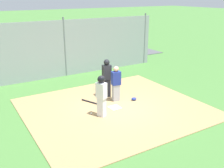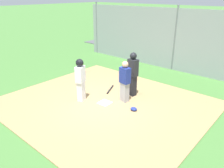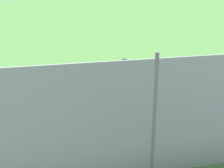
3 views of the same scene
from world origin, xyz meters
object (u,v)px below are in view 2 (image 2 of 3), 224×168
Objects in this scene: home_plate at (105,103)px; parked_car_dark at (197,44)px; catcher at (125,81)px; baseball at (83,94)px; parked_car_silver at (162,41)px; catcher_mask at (134,109)px; baseball_bat at (110,89)px; runner at (80,77)px; umpire at (133,73)px.

parked_car_dark is at bearing -87.73° from home_plate.
baseball is (1.59, 0.70, -0.79)m from catcher.
home_plate is at bearing -176.32° from baseball.
catcher is 9.37m from parked_car_silver.
catcher_mask reaches higher than home_plate.
parked_car_silver is at bearing -10.08° from baseball_bat.
catcher_mask reaches higher than baseball_bat.
home_plate is 0.51× the size of baseball_bat.
parked_car_silver reaches higher than baseball_bat.
umpire is at bearing 32.94° from runner.
baseball_bat is at bearing -58.05° from home_plate.
catcher is 21.48× the size of baseball.
runner reaches higher than baseball.
catcher reaches higher than baseball.
catcher is 0.90× the size of umpire.
baseball_bat is (1.11, -0.43, -0.79)m from catcher.
umpire is at bearing -160.98° from catcher.
catcher is at bearing 17.46° from umpire.
catcher_mask is at bearing 101.60° from parked_car_dark.
umpire is 1.07× the size of runner.
baseball_bat is at bearing 61.11° from runner.
parked_car_silver is at bearing 80.18° from runner.
catcher_mask is at bearing -168.12° from home_plate.
catcher is at bearing 97.57° from parked_car_dark.
baseball_bat reaches higher than home_plate.
runner is at bearing 147.66° from baseball_bat.
catcher_mask is (-1.17, -0.25, 0.05)m from home_plate.
baseball is 9.90m from parked_car_dark.
catcher_mask is 0.06× the size of parked_car_dark.
parked_car_dark is at bearing 66.01° from runner.
baseball is at bearing 109.63° from runner.
runner reaches higher than baseball_bat.
runner is 1.01m from baseball.
catcher_mask is at bearing -138.69° from baseball_bat.
baseball is at bearing 131.97° from baseball_bat.
parked_car_dark is at bearing -94.35° from baseball.
umpire is at bearing -138.10° from baseball.
umpire is (-0.35, -1.26, 0.93)m from home_plate.
baseball is 0.02× the size of parked_car_dark.
parked_car_silver is at bearing -149.66° from catcher.
catcher_mask is 2.33m from baseball.
baseball is at bearing 7.87° from catcher_mask.
catcher is at bearing -27.98° from catcher_mask.
catcher_mask is at bearing 71.69° from catcher.
runner is at bearing 89.75° from parked_car_dark.
parked_car_silver is (2.01, -9.80, -0.36)m from runner.
runner is (0.85, 0.41, 0.94)m from home_plate.
catcher is 1.85× the size of baseball_bat.
baseball reaches higher than home_plate.
home_plate is at bearing 11.88° from catcher_mask.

